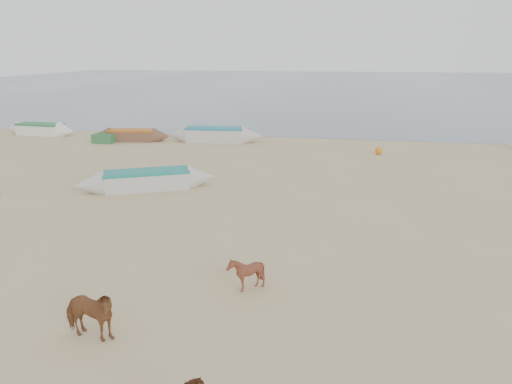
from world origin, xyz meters
TOP-DOWN VIEW (x-y plane):
  - ground at (0.00, 0.00)m, footprint 140.00×140.00m
  - sea at (0.00, 82.00)m, footprint 160.00×160.00m
  - cow_adult at (-1.94, -4.69)m, footprint 1.48×0.83m
  - calf_front at (0.87, -1.78)m, footprint 0.90×0.81m
  - near_canoe at (-5.59, 6.97)m, footprint 6.18×3.99m
  - waterline_canoes at (-3.76, 19.79)m, footprint 57.61×5.53m
  - beach_clutter at (4.44, 19.83)m, footprint 43.17×5.86m

SIDE VIEW (x-z plane):
  - ground at x=0.00m, z-range 0.00..0.00m
  - sea at x=0.00m, z-range 0.01..0.01m
  - beach_clutter at x=4.44m, z-range -0.02..0.62m
  - waterline_canoes at x=-3.76m, z-range -0.07..0.92m
  - near_canoe at x=-5.59m, z-range 0.00..0.86m
  - calf_front at x=0.87m, z-range 0.00..0.95m
  - cow_adult at x=-1.94m, z-range 0.00..1.19m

